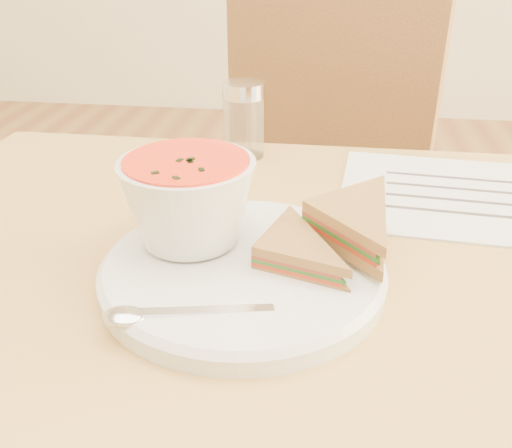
% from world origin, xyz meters
% --- Properties ---
extents(chair_far, '(0.56, 0.56, 0.97)m').
position_xyz_m(chair_far, '(-0.08, 0.45, 0.48)').
color(chair_far, brown).
rests_on(chair_far, floor).
extents(plate, '(0.35, 0.35, 0.02)m').
position_xyz_m(plate, '(-0.07, -0.03, 0.76)').
color(plate, silver).
rests_on(plate, dining_table).
extents(soup_bowl, '(0.15, 0.15, 0.09)m').
position_xyz_m(soup_bowl, '(-0.12, 0.00, 0.81)').
color(soup_bowl, silver).
rests_on(soup_bowl, plate).
extents(sandwich_half_a, '(0.12, 0.12, 0.03)m').
position_xyz_m(sandwich_half_a, '(-0.06, -0.04, 0.78)').
color(sandwich_half_a, '#A27439').
rests_on(sandwich_half_a, plate).
extents(sandwich_half_b, '(0.16, 0.16, 0.03)m').
position_xyz_m(sandwich_half_b, '(-0.02, 0.02, 0.80)').
color(sandwich_half_b, '#A27439').
rests_on(sandwich_half_b, plate).
extents(spoon, '(0.18, 0.07, 0.01)m').
position_xyz_m(spoon, '(-0.10, -0.11, 0.77)').
color(spoon, silver).
rests_on(spoon, plate).
extents(paper_menu, '(0.35, 0.27, 0.00)m').
position_xyz_m(paper_menu, '(0.19, 0.19, 0.75)').
color(paper_menu, silver).
rests_on(paper_menu, dining_table).
extents(condiment_shaker, '(0.07, 0.07, 0.11)m').
position_xyz_m(condiment_shaker, '(-0.12, 0.29, 0.80)').
color(condiment_shaker, silver).
rests_on(condiment_shaker, dining_table).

